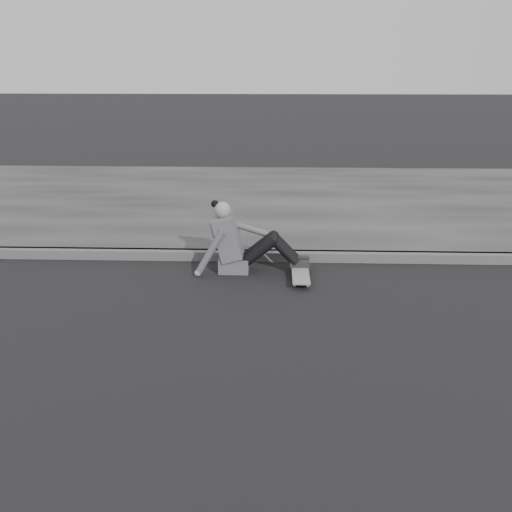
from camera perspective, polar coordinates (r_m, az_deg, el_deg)
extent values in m
plane|color=black|center=(5.00, -1.60, -10.29)|extent=(80.00, 80.00, 0.00)
cube|color=#515151|center=(7.33, -0.37, 0.05)|extent=(24.00, 0.16, 0.12)
cube|color=#333333|center=(10.23, 0.33, 5.56)|extent=(24.00, 6.00, 0.12)
cylinder|color=#979792|center=(6.50, 3.87, -2.86)|extent=(0.03, 0.05, 0.05)
cylinder|color=#979792|center=(6.50, 5.20, -2.88)|extent=(0.03, 0.05, 0.05)
cylinder|color=#979792|center=(6.98, 3.75, -1.27)|extent=(0.03, 0.05, 0.05)
cylinder|color=#979792|center=(6.99, 4.98, -1.28)|extent=(0.03, 0.05, 0.05)
cube|color=#2B2B2E|center=(6.49, 4.54, -2.64)|extent=(0.16, 0.04, 0.03)
cube|color=#2B2B2E|center=(6.98, 4.37, -1.06)|extent=(0.16, 0.04, 0.03)
cube|color=slate|center=(6.72, 4.46, -1.62)|extent=(0.20, 0.78, 0.02)
cube|color=#535355|center=(6.97, -2.21, -0.74)|extent=(0.36, 0.34, 0.18)
cube|color=#535355|center=(6.86, -2.83, 1.94)|extent=(0.37, 0.40, 0.57)
cube|color=#535355|center=(6.84, -3.93, 2.91)|extent=(0.14, 0.30, 0.20)
cylinder|color=gray|center=(6.80, -3.28, 3.87)|extent=(0.09, 0.09, 0.08)
sphere|color=gray|center=(6.78, -3.38, 4.61)|extent=(0.20, 0.20, 0.20)
sphere|color=black|center=(6.79, -4.13, 5.22)|extent=(0.09, 0.09, 0.09)
cylinder|color=black|center=(6.80, 0.37, 0.51)|extent=(0.43, 0.13, 0.39)
cylinder|color=black|center=(6.97, 0.41, 0.98)|extent=(0.43, 0.13, 0.39)
cylinder|color=black|center=(6.80, 2.89, 0.45)|extent=(0.35, 0.11, 0.36)
cylinder|color=black|center=(6.97, 2.87, 0.92)|extent=(0.35, 0.11, 0.36)
sphere|color=black|center=(6.76, 1.77, 1.58)|extent=(0.13, 0.13, 0.13)
sphere|color=black|center=(6.93, 1.78, 2.03)|extent=(0.13, 0.13, 0.13)
cube|color=#252525|center=(6.86, 4.42, -0.82)|extent=(0.24, 0.08, 0.07)
cube|color=#252525|center=(7.03, 4.36, -0.32)|extent=(0.24, 0.08, 0.07)
cylinder|color=#535355|center=(6.73, -4.65, 0.28)|extent=(0.38, 0.08, 0.58)
sphere|color=gray|center=(6.82, -5.86, -1.72)|extent=(0.08, 0.08, 0.08)
cylinder|color=#535355|center=(6.98, -0.76, 2.77)|extent=(0.48, 0.08, 0.21)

